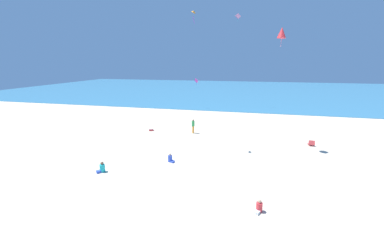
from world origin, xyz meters
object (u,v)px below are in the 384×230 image
(kite_magenta, at_px, (196,81))
(kite_orange, at_px, (194,12))
(person_4, at_px, (193,125))
(kite_red, at_px, (282,33))
(beach_chair_far_left, at_px, (311,143))
(person_2, at_px, (259,207))
(person_1, at_px, (102,168))
(kite_pink, at_px, (238,16))
(person_0, at_px, (170,159))
(cooler_box, at_px, (151,130))

(kite_magenta, bearing_deg, kite_orange, -78.06)
(person_4, relative_size, kite_red, 0.98)
(beach_chair_far_left, xyz_separation_m, person_2, (-4.82, -11.30, 0.02))
(person_1, relative_size, kite_pink, 0.56)
(person_2, relative_size, person_4, 0.44)
(person_1, bearing_deg, person_0, 167.77)
(person_2, bearing_deg, beach_chair_far_left, -175.48)
(beach_chair_far_left, bearing_deg, person_2, 157.60)
(beach_chair_far_left, bearing_deg, person_1, 121.85)
(cooler_box, xyz_separation_m, person_4, (4.65, 0.19, 0.75))
(person_0, height_order, person_4, person_4)
(cooler_box, distance_m, kite_magenta, 14.75)
(beach_chair_far_left, distance_m, kite_pink, 24.97)
(person_4, bearing_deg, cooler_box, -172.97)
(person_2, bearing_deg, person_4, -125.79)
(kite_pink, bearing_deg, person_0, -96.92)
(beach_chair_far_left, xyz_separation_m, kite_pink, (-8.03, 18.92, 14.18))
(kite_orange, bearing_deg, person_1, -128.52)
(cooler_box, height_order, kite_magenta, kite_magenta)
(cooler_box, bearing_deg, kite_magenta, 82.22)
(kite_pink, relative_size, kite_orange, 1.25)
(beach_chair_far_left, distance_m, cooler_box, 15.89)
(person_2, height_order, kite_pink, kite_pink)
(kite_pink, xyz_separation_m, kite_orange, (-2.07, -21.79, -3.27))
(kite_red, bearing_deg, kite_pink, 102.98)
(kite_pink, bearing_deg, person_2, -83.93)
(person_0, relative_size, person_4, 0.45)
(beach_chair_far_left, xyz_separation_m, kite_orange, (-10.10, -2.87, 10.91))
(person_4, xyz_separation_m, kite_orange, (1.08, -4.29, 10.27))
(cooler_box, xyz_separation_m, person_2, (11.02, -12.53, 0.13))
(person_4, xyz_separation_m, kite_magenta, (-2.74, 13.79, 3.56))
(beach_chair_far_left, height_order, person_4, person_4)
(person_1, distance_m, kite_pink, 32.17)
(kite_pink, distance_m, kite_orange, 22.13)
(person_2, distance_m, kite_pink, 33.52)
(person_1, relative_size, person_4, 0.49)
(kite_pink, bearing_deg, person_4, -100.23)
(cooler_box, bearing_deg, person_4, 2.28)
(beach_chair_far_left, distance_m, person_2, 12.28)
(person_1, bearing_deg, cooler_box, -132.64)
(cooler_box, distance_m, kite_pink, 24.04)
(kite_magenta, bearing_deg, person_2, -71.04)
(cooler_box, bearing_deg, person_0, -58.04)
(cooler_box, distance_m, person_1, 10.38)
(person_0, bearing_deg, kite_pink, 109.22)
(beach_chair_far_left, distance_m, kite_magenta, 21.05)
(person_4, bearing_deg, beach_chair_far_left, -2.50)
(person_2, distance_m, kite_magenta, 28.34)
(kite_pink, relative_size, kite_red, 0.86)
(person_1, distance_m, person_4, 11.24)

